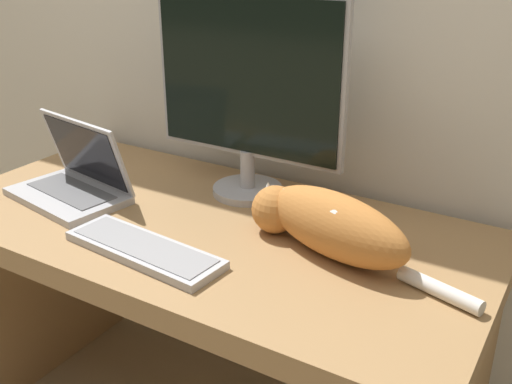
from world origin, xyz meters
The scene contains 5 objects.
desk centered at (0.00, 0.35, 0.57)m, with size 1.42×0.70×0.73m.
monitor centered at (0.00, 0.56, 1.02)m, with size 0.55×0.19×0.54m.
laptop centered at (-0.39, 0.29, 0.77)m, with size 0.36×0.26×0.22m.
external_keyboard centered at (-0.02, 0.15, 0.74)m, with size 0.41×0.16×0.02m.
cat centered at (0.33, 0.37, 0.80)m, with size 0.57×0.24×0.15m.
Camera 1 is at (0.81, -0.74, 1.39)m, focal length 42.00 mm.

